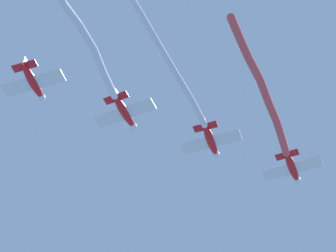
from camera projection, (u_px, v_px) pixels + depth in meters
name	position (u px, v px, depth m)	size (l,w,h in m)	color
airplane_lead	(292.00, 168.00, 79.30)	(6.76, 5.16, 1.67)	red
smoke_trail_lead	(263.00, 92.00, 71.45)	(6.31, 19.20, 2.28)	#DB4C4C
airplane_left_wing	(211.00, 141.00, 77.09)	(6.76, 5.14, 1.67)	red
smoke_trail_left_wing	(139.00, 19.00, 68.92)	(12.80, 25.33, 3.43)	white
airplane_right_wing	(125.00, 112.00, 74.88)	(6.74, 5.17, 1.67)	red
smoke_trail_right_wing	(74.00, 17.00, 66.90)	(5.08, 20.49, 2.48)	white
airplane_slot	(33.00, 82.00, 72.67)	(6.76, 5.14, 1.67)	red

